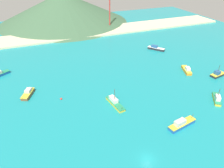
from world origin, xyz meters
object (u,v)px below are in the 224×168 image
object	(u,v)px
fishing_boat_0	(2,73)
fishing_boat_10	(115,102)
fishing_boat_2	(187,70)
radio_tower	(110,9)
fishing_boat_11	(218,74)
fishing_boat_6	(217,99)
buoy_0	(61,99)
fishing_boat_8	(182,124)
fishing_boat_7	(156,48)
fishing_boat_9	(28,93)

from	to	relation	value
fishing_boat_0	fishing_boat_10	size ratio (longest dim) A/B	0.68
fishing_boat_2	radio_tower	xyz separation A→B (m)	(-9.26, 77.19, 14.09)
fishing_boat_10	radio_tower	world-z (taller)	radio_tower
fishing_boat_10	fishing_boat_11	distance (m)	51.87
fishing_boat_11	fishing_boat_0	bearing A→B (deg)	157.82
fishing_boat_10	radio_tower	bearing A→B (deg)	69.99
fishing_boat_0	fishing_boat_2	distance (m)	86.34
fishing_boat_6	fishing_boat_0	bearing A→B (deg)	145.75
fishing_boat_10	buoy_0	distance (m)	20.74
fishing_boat_0	fishing_boat_10	world-z (taller)	fishing_boat_10
fishing_boat_6	buoy_0	world-z (taller)	fishing_boat_6
fishing_boat_2	fishing_boat_10	distance (m)	42.98
fishing_boat_0	buoy_0	bearing A→B (deg)	-53.10
buoy_0	fishing_boat_0	bearing A→B (deg)	126.90
radio_tower	fishing_boat_2	bearing A→B (deg)	-83.16
fishing_boat_10	fishing_boat_11	world-z (taller)	fishing_boat_10
fishing_boat_2	buoy_0	world-z (taller)	fishing_boat_2
fishing_boat_8	fishing_boat_10	bearing A→B (deg)	129.31
radio_tower	fishing_boat_11	bearing A→B (deg)	-77.14
fishing_boat_7	fishing_boat_2	bearing A→B (deg)	-92.40
fishing_boat_11	radio_tower	bearing A→B (deg)	102.86
fishing_boat_7	fishing_boat_9	distance (m)	75.47
fishing_boat_11	buoy_0	distance (m)	70.09
fishing_boat_11	buoy_0	bearing A→B (deg)	173.48
fishing_boat_0	fishing_boat_11	world-z (taller)	fishing_boat_11
radio_tower	buoy_0	bearing A→B (deg)	-122.73
fishing_boat_6	fishing_boat_11	distance (m)	21.14
fishing_boat_9	fishing_boat_11	distance (m)	82.62
fishing_boat_2	fishing_boat_9	world-z (taller)	fishing_boat_2
fishing_boat_11	fishing_boat_9	bearing A→B (deg)	169.23
fishing_boat_0	fishing_boat_2	xyz separation A→B (m)	(81.41, -28.77, 0.15)
fishing_boat_2	fishing_boat_11	xyz separation A→B (m)	(10.33, -8.63, -0.02)
fishing_boat_7	fishing_boat_10	bearing A→B (deg)	-136.55
fishing_boat_7	fishing_boat_8	distance (m)	65.20
radio_tower	fishing_boat_0	bearing A→B (deg)	-146.14
fishing_boat_7	fishing_boat_9	world-z (taller)	fishing_boat_7
fishing_boat_6	buoy_0	bearing A→B (deg)	157.39
fishing_boat_6	fishing_boat_9	bearing A→B (deg)	155.44
fishing_boat_2	fishing_boat_6	distance (m)	23.85
fishing_boat_11	radio_tower	size ratio (longest dim) A/B	0.26
fishing_boat_0	fishing_boat_10	distance (m)	56.54
fishing_boat_6	fishing_boat_11	bearing A→B (deg)	44.13
fishing_boat_7	buoy_0	world-z (taller)	fishing_boat_7
fishing_boat_0	buoy_0	xyz separation A→B (m)	(22.11, -29.45, -0.65)
fishing_boat_6	fishing_boat_7	xyz separation A→B (m)	(6.07, 52.55, -0.01)
fishing_boat_8	radio_tower	bearing A→B (deg)	81.04
radio_tower	fishing_boat_10	bearing A→B (deg)	-110.01
fishing_boat_6	radio_tower	xyz separation A→B (m)	(-4.42, 100.54, 14.08)
fishing_boat_10	buoy_0	world-z (taller)	fishing_boat_10
fishing_boat_8	fishing_boat_11	bearing A→B (deg)	30.34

